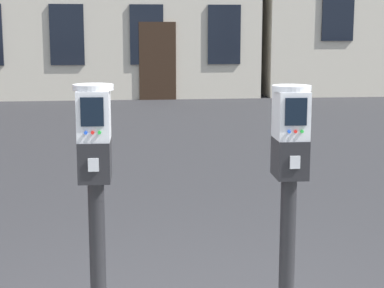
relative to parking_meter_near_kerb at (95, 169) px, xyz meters
name	(u,v)px	position (x,y,z in m)	size (l,w,h in m)	color
parking_meter_near_kerb	(95,169)	(0.00, 0.00, 0.00)	(0.22, 0.26, 1.47)	black
parking_meter_twin_adjacent	(290,166)	(1.08, 0.00, -0.01)	(0.22, 0.26, 1.45)	black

